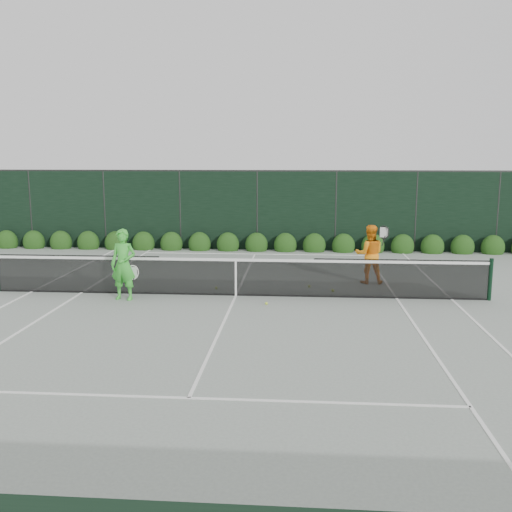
{
  "coord_description": "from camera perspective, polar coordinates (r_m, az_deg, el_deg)",
  "views": [
    {
      "loc": [
        1.61,
        -14.32,
        3.56
      ],
      "look_at": [
        0.5,
        0.3,
        1.0
      ],
      "focal_mm": 40.0,
      "sensor_mm": 36.0,
      "label": 1
    }
  ],
  "objects": [
    {
      "name": "ground",
      "position": [
        14.84,
        -2.02,
        -3.98
      ],
      "size": [
        80.0,
        80.0,
        0.0
      ],
      "primitive_type": "plane",
      "color": "gray",
      "rests_on": "ground"
    },
    {
      "name": "windscreen_fence",
      "position": [
        11.89,
        -3.5,
        -0.02
      ],
      "size": [
        32.0,
        21.07,
        3.06
      ],
      "color": "black",
      "rests_on": "ground"
    },
    {
      "name": "player_man",
      "position": [
        16.45,
        11.28,
        0.18
      ],
      "size": [
        0.91,
        0.64,
        1.67
      ],
      "rotation": [
        0.0,
        0.0,
        3.13
      ],
      "color": "orange",
      "rests_on": "ground"
    },
    {
      "name": "court_lines",
      "position": [
        14.84,
        -2.02,
        -3.96
      ],
      "size": [
        11.03,
        23.83,
        0.01
      ],
      "color": "white",
      "rests_on": "ground"
    },
    {
      "name": "hedge_row",
      "position": [
        21.78,
        0.05,
        1.13
      ],
      "size": [
        31.66,
        0.65,
        0.94
      ],
      "color": "#12340E",
      "rests_on": "ground"
    },
    {
      "name": "tennis_balls",
      "position": [
        15.12,
        2.56,
        -3.59
      ],
      "size": [
        3.22,
        2.03,
        0.07
      ],
      "color": "#D1EF35",
      "rests_on": "ground"
    },
    {
      "name": "player_woman",
      "position": [
        14.64,
        -13.11,
        -0.84
      ],
      "size": [
        0.7,
        0.51,
        1.79
      ],
      "rotation": [
        0.0,
        0.0,
        -0.13
      ],
      "color": "green",
      "rests_on": "ground"
    },
    {
      "name": "tennis_net",
      "position": [
        14.73,
        -2.13,
        -1.97
      ],
      "size": [
        12.9,
        0.1,
        1.07
      ],
      "color": "black",
      "rests_on": "ground"
    }
  ]
}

